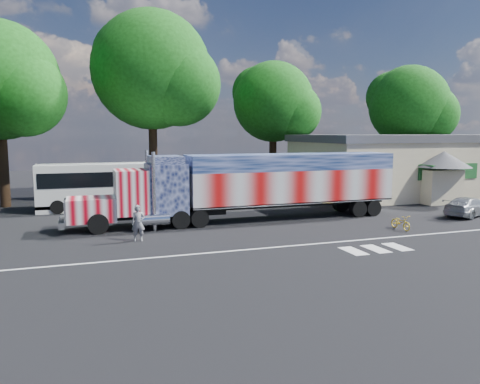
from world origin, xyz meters
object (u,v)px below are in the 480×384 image
object	(u,v)px
bicycle	(401,222)
coach_bus	(120,185)
tree_nw_a	(0,81)
parked_car	(468,207)
tree_ne_a	(275,102)
tree_far_ne	(410,106)
tree_n_mid	(154,71)
semi_truck	(254,184)
woman	(138,223)

from	to	relation	value
bicycle	coach_bus	bearing A→B (deg)	137.28
bicycle	tree_nw_a	size ratio (longest dim) A/B	0.12
parked_car	tree_ne_a	size ratio (longest dim) A/B	0.35
bicycle	tree_far_ne	size ratio (longest dim) A/B	0.12
tree_far_ne	tree_n_mid	world-z (taller)	tree_n_mid
semi_truck	tree_nw_a	size ratio (longest dim) A/B	1.54
coach_bus	tree_far_ne	xyz separation A→B (m)	(31.23, 8.12, 6.57)
tree_nw_a	tree_ne_a	bearing A→B (deg)	10.72
tree_far_ne	tree_ne_a	xyz separation A→B (m)	(-16.03, -0.51, 0.01)
bicycle	tree_far_ne	world-z (taller)	tree_far_ne
parked_car	tree_ne_a	bearing A→B (deg)	-3.42
tree_nw_a	tree_n_mid	size ratio (longest dim) A/B	0.87
semi_truck	tree_nw_a	xyz separation A→B (m)	(-15.12, 10.75, 6.75)
bicycle	tree_ne_a	bearing A→B (deg)	86.45
tree_ne_a	coach_bus	bearing A→B (deg)	-153.40
bicycle	tree_nw_a	world-z (taller)	tree_nw_a
tree_nw_a	tree_ne_a	distance (m)	23.33
bicycle	tree_n_mid	size ratio (longest dim) A/B	0.10
tree_n_mid	tree_ne_a	size ratio (longest dim) A/B	1.26
tree_far_ne	tree_nw_a	bearing A→B (deg)	-172.91
semi_truck	bicycle	distance (m)	8.80
semi_truck	parked_car	distance (m)	14.13
tree_ne_a	parked_car	bearing A→B (deg)	-72.10
parked_car	tree_n_mid	bearing A→B (deg)	26.92
coach_bus	bicycle	size ratio (longest dim) A/B	7.12
tree_nw_a	tree_far_ne	world-z (taller)	tree_nw_a
semi_truck	tree_n_mid	size ratio (longest dim) A/B	1.33
tree_n_mid	tree_ne_a	xyz separation A→B (m)	(11.81, 2.44, -2.14)
coach_bus	woman	xyz separation A→B (m)	(0.01, -10.87, -0.77)
tree_n_mid	semi_truck	bearing A→B (deg)	-72.36
parked_car	tree_nw_a	size ratio (longest dim) A/B	0.32
coach_bus	tree_ne_a	size ratio (longest dim) A/B	0.91
bicycle	parked_car	bearing A→B (deg)	16.60
semi_truck	tree_nw_a	distance (m)	19.74
coach_bus	parked_car	xyz separation A→B (m)	(21.10, -10.63, -1.05)
parked_car	bicycle	world-z (taller)	parked_car
tree_nw_a	coach_bus	bearing A→B (deg)	-23.06
tree_far_ne	tree_ne_a	bearing A→B (deg)	-178.19
tree_n_mid	tree_ne_a	bearing A→B (deg)	11.65
bicycle	tree_nw_a	xyz separation A→B (m)	(-21.89, 16.06, 8.58)
tree_n_mid	tree_nw_a	bearing A→B (deg)	-170.28
tree_nw_a	parked_car	bearing A→B (deg)	-25.78
semi_truck	parked_car	size ratio (longest dim) A/B	4.80
bicycle	tree_nw_a	bearing A→B (deg)	143.03
woman	tree_n_mid	bearing A→B (deg)	85.57
tree_nw_a	tree_ne_a	xyz separation A→B (m)	(22.91, 4.34, -0.75)
coach_bus	bicycle	bearing A→B (deg)	-42.02
coach_bus	bicycle	distance (m)	19.14
woman	tree_nw_a	distance (m)	18.04
coach_bus	woman	distance (m)	10.90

